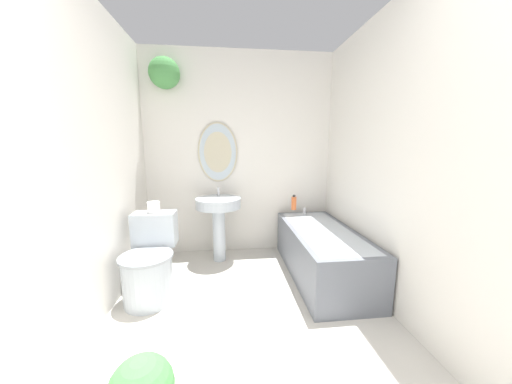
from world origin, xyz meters
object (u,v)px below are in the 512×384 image
bathtub (321,251)px  toilet_paper_roll (154,207)px  toilet (150,264)px  shampoo_bottle (294,203)px  pedestal_sink (219,213)px

bathtub → toilet_paper_roll: size_ratio=12.95×
toilet → toilet_paper_roll: (0.00, 0.22, 0.45)m
bathtub → toilet_paper_roll: toilet_paper_roll is taller
bathtub → shampoo_bottle: size_ratio=8.00×
shampoo_bottle → pedestal_sink: bearing=-175.6°
toilet_paper_roll → bathtub: bearing=-0.6°
pedestal_sink → shampoo_bottle: size_ratio=4.68×
pedestal_sink → shampoo_bottle: bearing=4.4°
toilet_paper_roll → toilet: bearing=-90.0°
pedestal_sink → shampoo_bottle: 0.89m
bathtub → shampoo_bottle: 0.68m
shampoo_bottle → toilet_paper_roll: 1.56m
toilet → toilet_paper_roll: 0.50m
toilet_paper_roll → shampoo_bottle: bearing=19.7°
pedestal_sink → shampoo_bottle: pedestal_sink is taller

